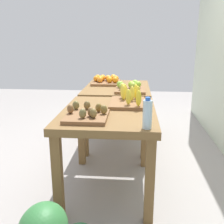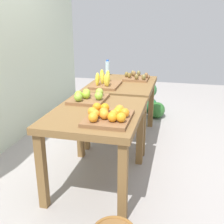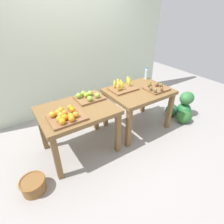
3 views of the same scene
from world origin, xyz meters
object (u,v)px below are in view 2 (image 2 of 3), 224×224
object	(u,v)px
apple_bin	(88,97)
water_bottle	(108,68)
display_table_right	(122,91)
kiwi_bin	(136,77)
display_table_left	(97,122)
banana_crate	(105,83)
watermelon_pile	(148,103)
orange_bin	(108,115)

from	to	relation	value
apple_bin	water_bottle	world-z (taller)	water_bottle
display_table_right	kiwi_bin	distance (m)	0.32
display_table_left	apple_bin	distance (m)	0.35
banana_crate	watermelon_pile	size ratio (longest dim) A/B	0.71
banana_crate	kiwi_bin	world-z (taller)	banana_crate
orange_bin	display_table_right	bearing A→B (deg)	6.87
display_table_left	orange_bin	bearing A→B (deg)	-142.81
display_table_right	water_bottle	world-z (taller)	water_bottle
orange_bin	apple_bin	bearing A→B (deg)	34.34
water_bottle	watermelon_pile	distance (m)	1.01
apple_bin	kiwi_bin	distance (m)	1.14
orange_bin	watermelon_pile	size ratio (longest dim) A/B	0.71
kiwi_bin	water_bottle	size ratio (longest dim) A/B	1.64
water_bottle	orange_bin	bearing A→B (deg)	-165.25
orange_bin	watermelon_pile	xyz separation A→B (m)	(2.30, -0.09, -0.59)
display_table_left	banana_crate	distance (m)	0.92
orange_bin	kiwi_bin	bearing A→B (deg)	0.56
orange_bin	watermelon_pile	world-z (taller)	orange_bin
banana_crate	display_table_left	bearing A→B (deg)	-169.66
kiwi_bin	banana_crate	bearing A→B (deg)	146.49
banana_crate	water_bottle	world-z (taller)	water_bottle
apple_bin	banana_crate	size ratio (longest dim) A/B	0.91
orange_bin	display_table_left	bearing A→B (deg)	37.19
display_table_left	water_bottle	world-z (taller)	water_bottle
display_table_left	watermelon_pile	size ratio (longest dim) A/B	1.69
water_bottle	kiwi_bin	bearing A→B (deg)	-113.80
kiwi_bin	apple_bin	bearing A→B (deg)	164.10
apple_bin	kiwi_bin	size ratio (longest dim) A/B	1.12
watermelon_pile	apple_bin	bearing A→B (deg)	167.09
display_table_left	orange_bin	world-z (taller)	orange_bin
display_table_left	display_table_right	world-z (taller)	same
display_table_right	apple_bin	world-z (taller)	apple_bin
orange_bin	banana_crate	xyz separation A→B (m)	(1.11, 0.32, 0.00)
display_table_right	water_bottle	size ratio (longest dim) A/B	4.73
watermelon_pile	banana_crate	bearing A→B (deg)	160.85
apple_bin	display_table_left	bearing A→B (deg)	-148.07
display_table_left	banana_crate	bearing A→B (deg)	10.34
orange_bin	kiwi_bin	world-z (taller)	orange_bin
apple_bin	kiwi_bin	world-z (taller)	apple_bin
apple_bin	banana_crate	xyz separation A→B (m)	(0.63, -0.00, 0.01)
banana_crate	kiwi_bin	distance (m)	0.56
orange_bin	apple_bin	distance (m)	0.58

